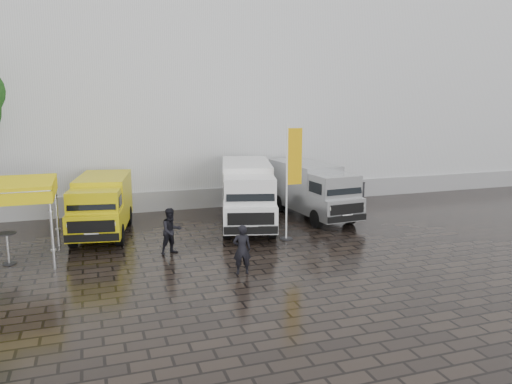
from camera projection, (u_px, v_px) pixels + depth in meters
ground at (292, 248)px, 18.88m from camera, size 120.00×120.00×0.00m
exhibition_hall at (228, 92)px, 33.29m from camera, size 44.00×16.00×12.00m
hall_plinth at (269, 194)px, 26.82m from camera, size 44.00×0.15×1.00m
van_yellow at (102, 207)px, 20.53m from camera, size 2.84×5.39×2.37m
van_white at (247, 195)px, 21.99m from camera, size 3.68×6.66×2.74m
van_silver at (313, 191)px, 23.60m from camera, size 2.42×5.94×2.51m
canopy_tent at (7, 187)px, 16.90m from camera, size 3.03×3.03×2.80m
flagpole at (291, 176)px, 19.66m from camera, size 0.88×0.50×4.63m
cocktail_table at (8, 249)px, 16.96m from camera, size 0.60×0.60×1.10m
wheelie_bin at (357, 191)px, 27.82m from camera, size 0.66×0.66×0.99m
person_front at (242, 249)px, 15.99m from camera, size 0.65×0.48×1.63m
person_tent at (171, 231)px, 18.05m from camera, size 0.99×0.89×1.70m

